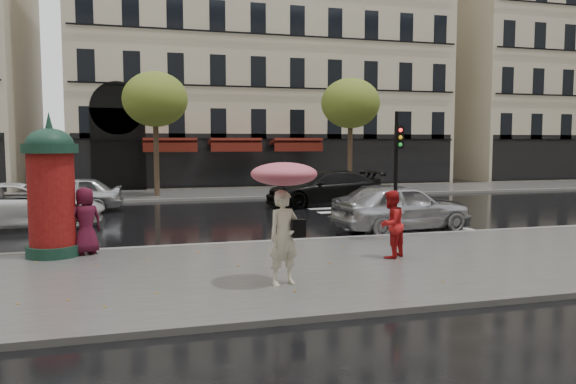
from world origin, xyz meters
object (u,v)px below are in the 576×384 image
object	(u,v)px
morris_column	(51,187)
traffic_light	(397,163)
car_white	(19,205)
woman_umbrella	(284,202)
car_silver	(402,207)
man_burgundy	(85,221)
car_black	(324,188)
woman_red	(391,224)
car_darkgrey	(400,207)
car_far_silver	(68,194)

from	to	relation	value
morris_column	traffic_light	world-z (taller)	traffic_light
morris_column	car_white	xyz separation A→B (m)	(-1.81, 6.04, -1.05)
woman_umbrella	car_silver	xyz separation A→B (m)	(5.72, 6.11, -0.98)
woman_umbrella	traffic_light	bearing A→B (deg)	42.11
man_burgundy	car_black	world-z (taller)	man_burgundy
woman_red	car_black	bearing A→B (deg)	-138.02
woman_red	morris_column	world-z (taller)	morris_column
man_burgundy	car_black	distance (m)	13.92
man_burgundy	car_darkgrey	bearing A→B (deg)	167.36
car_silver	car_darkgrey	bearing A→B (deg)	-30.72
car_darkgrey	car_silver	bearing A→B (deg)	153.75
woman_red	car_darkgrey	bearing A→B (deg)	-155.38
car_silver	woman_red	bearing A→B (deg)	143.23
woman_umbrella	woman_red	size ratio (longest dim) A/B	1.52
woman_red	traffic_light	bearing A→B (deg)	-155.52
car_silver	car_far_silver	world-z (taller)	car_silver
car_silver	car_far_silver	size ratio (longest dim) A/B	1.06
woman_red	car_far_silver	bearing A→B (deg)	-91.96
man_burgundy	car_white	bearing A→B (deg)	-93.82
woman_red	car_far_silver	world-z (taller)	woman_red
woman_red	car_darkgrey	world-z (taller)	woman_red
woman_umbrella	car_darkgrey	world-z (taller)	woman_umbrella
woman_red	man_burgundy	world-z (taller)	man_burgundy
car_far_silver	morris_column	bearing A→B (deg)	5.43
car_darkgrey	man_burgundy	bearing A→B (deg)	102.39
car_darkgrey	car_white	size ratio (longest dim) A/B	0.78
man_burgundy	car_darkgrey	size ratio (longest dim) A/B	0.39
car_silver	car_white	world-z (taller)	car_silver
traffic_light	car_black	world-z (taller)	traffic_light
man_burgundy	car_far_silver	distance (m)	10.41
car_white	car_black	xyz separation A→B (m)	(12.44, 3.78, 0.03)
car_white	car_black	size ratio (longest dim) A/B	1.01
woman_umbrella	car_silver	distance (m)	8.43
car_white	car_far_silver	world-z (taller)	car_white
car_darkgrey	car_black	size ratio (longest dim) A/B	0.79
traffic_light	car_black	distance (m)	10.29
car_darkgrey	morris_column	bearing A→B (deg)	101.41
car_white	woman_umbrella	bearing A→B (deg)	-153.28
woman_red	car_silver	distance (m)	4.99
car_black	traffic_light	bearing A→B (deg)	-13.87
morris_column	car_silver	xyz separation A→B (m)	(10.51, 1.80, -1.03)
car_darkgrey	car_far_silver	xyz separation A→B (m)	(-11.49, 7.74, 0.03)
car_darkgrey	car_white	world-z (taller)	car_white
car_silver	man_burgundy	bearing A→B (deg)	94.08
man_burgundy	car_white	size ratio (longest dim) A/B	0.30
car_silver	car_white	distance (m)	13.03
traffic_light	car_far_silver	bearing A→B (deg)	133.09
man_burgundy	morris_column	bearing A→B (deg)	-26.96
woman_umbrella	traffic_light	world-z (taller)	traffic_light
man_burgundy	car_far_silver	size ratio (longest dim) A/B	0.38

